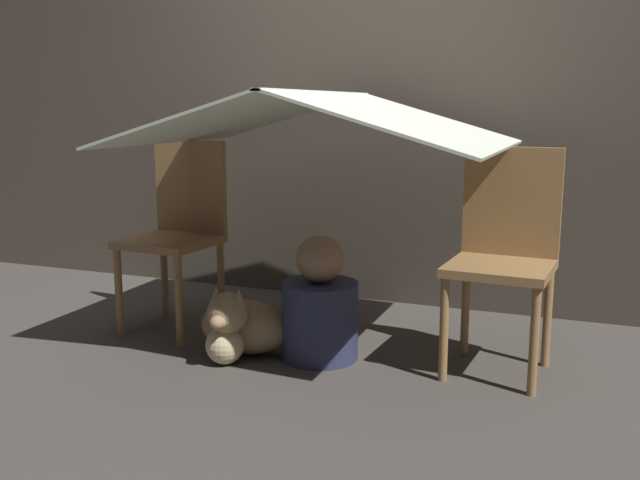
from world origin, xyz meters
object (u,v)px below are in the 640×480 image
chair_left (178,226)px  chair_right (504,249)px  dog (242,324)px  person_front (320,309)px

chair_left → chair_right: bearing=4.1°
chair_right → dog: size_ratio=2.15×
chair_right → person_front: (-0.75, -0.17, -0.29)m
dog → chair_right: bearing=13.6°
chair_right → person_front: chair_right is taller
chair_left → chair_right: size_ratio=1.00×
chair_left → person_front: size_ratio=1.69×
chair_left → dog: size_ratio=2.15×
chair_right → dog: bearing=-162.3°
chair_right → person_front: 0.82m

